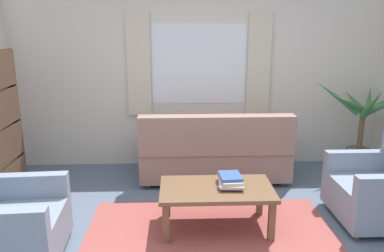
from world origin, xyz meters
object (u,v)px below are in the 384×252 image
(couch, at_px, (214,153))
(coffee_table, at_px, (216,193))
(book_stack_on_table, at_px, (230,180))
(potted_plant, at_px, (361,129))
(armchair_right, at_px, (382,189))
(armchair_left, at_px, (4,222))

(couch, bearing_deg, coffee_table, 85.45)
(book_stack_on_table, distance_m, potted_plant, 2.40)
(couch, bearing_deg, potted_plant, -175.20)
(couch, xyz_separation_m, coffee_table, (-0.10, -1.26, 0.01))
(coffee_table, distance_m, book_stack_on_table, 0.18)
(armchair_right, bearing_deg, coffee_table, -87.09)
(book_stack_on_table, bearing_deg, potted_plant, 35.38)
(armchair_left, bearing_deg, coffee_table, -79.64)
(armchair_left, height_order, armchair_right, same)
(couch, height_order, armchair_right, couch)
(coffee_table, height_order, book_stack_on_table, book_stack_on_table)
(armchair_left, distance_m, book_stack_on_table, 2.05)
(coffee_table, bearing_deg, armchair_right, 3.02)
(armchair_right, distance_m, potted_plant, 1.42)
(coffee_table, relative_size, potted_plant, 0.86)
(armchair_right, height_order, potted_plant, potted_plant)
(armchair_left, distance_m, coffee_table, 1.90)
(armchair_left, relative_size, book_stack_on_table, 2.56)
(couch, relative_size, armchair_right, 2.16)
(couch, xyz_separation_m, potted_plant, (2.00, 0.17, 0.25))
(armchair_left, relative_size, armchair_right, 1.01)
(coffee_table, relative_size, book_stack_on_table, 3.17)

